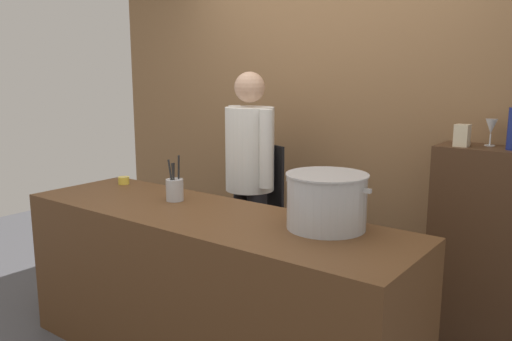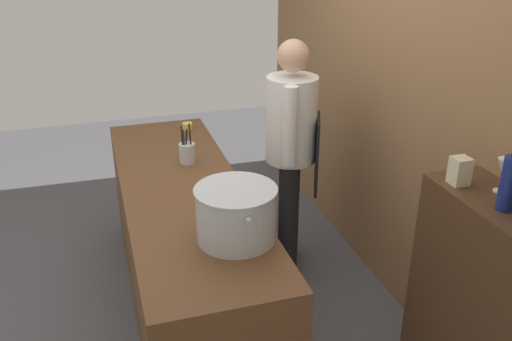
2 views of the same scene
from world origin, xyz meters
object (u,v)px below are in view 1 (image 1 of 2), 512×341
stockpot_large (327,201)px  spice_tin_cream (462,135)px  wine_glass_tall (491,127)px  utensil_crock (175,189)px  butter_jar (124,180)px  chef (250,172)px

stockpot_large → spice_tin_cream: bearing=70.0°
wine_glass_tall → spice_tin_cream: size_ratio=1.23×
utensil_crock → butter_jar: bearing=169.5°
stockpot_large → butter_jar: bearing=178.1°
spice_tin_cream → chef: bearing=-166.6°
butter_jar → spice_tin_cream: bearing=24.9°
chef → butter_jar: chef is taller
chef → spice_tin_cream: chef is taller
wine_glass_tall → butter_jar: bearing=-153.5°
chef → wine_glass_tall: (1.45, 0.45, 0.37)m
butter_jar → spice_tin_cream: size_ratio=0.58×
stockpot_large → butter_jar: stockpot_large is taller
chef → spice_tin_cream: (1.32, 0.32, 0.33)m
utensil_crock → butter_jar: (-0.62, 0.11, -0.05)m
utensil_crock → wine_glass_tall: size_ratio=1.72×
stockpot_large → utensil_crock: (-1.00, -0.06, -0.07)m
butter_jar → wine_glass_tall: bearing=26.5°
stockpot_large → butter_jar: (-1.61, 0.05, -0.11)m
stockpot_large → wine_glass_tall: 1.23m
utensil_crock → spice_tin_cream: spice_tin_cream is taller
chef → butter_jar: size_ratio=22.03×
chef → wine_glass_tall: 1.56m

